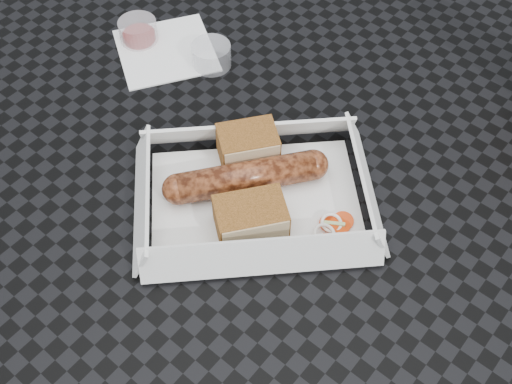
{
  "coord_description": "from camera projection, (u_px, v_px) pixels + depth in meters",
  "views": [
    {
      "loc": [
        -0.06,
        -0.44,
        1.3
      ],
      "look_at": [
        -0.02,
        -0.04,
        0.78
      ],
      "focal_mm": 45.0,
      "sensor_mm": 36.0,
      "label": 1
    }
  ],
  "objects": [
    {
      "name": "condiment_cup_empty",
      "position": [
        211.0,
        55.0,
        0.81
      ],
      "size": [
        0.05,
        0.05,
        0.03
      ],
      "primitive_type": "cylinder",
      "color": "silver",
      "rests_on": "patio_table"
    },
    {
      "name": "bratwurst",
      "position": [
        246.0,
        177.0,
        0.68
      ],
      "size": [
        0.18,
        0.05,
        0.03
      ],
      "rotation": [
        0.0,
        0.0,
        0.14
      ],
      "color": "brown",
      "rests_on": "food_tray"
    },
    {
      "name": "food_tray",
      "position": [
        255.0,
        200.0,
        0.69
      ],
      "size": [
        0.22,
        0.15,
        0.0
      ],
      "primitive_type": "cube",
      "color": "white",
      "rests_on": "patio_table"
    },
    {
      "name": "condiment_cup_sauce",
      "position": [
        138.0,
        31.0,
        0.84
      ],
      "size": [
        0.05,
        0.05,
        0.03
      ],
      "primitive_type": "cylinder",
      "color": "maroon",
      "rests_on": "patio_table"
    },
    {
      "name": "napkin",
      "position": [
        166.0,
        51.0,
        0.84
      ],
      "size": [
        0.14,
        0.14,
        0.0
      ],
      "primitive_type": "cube",
      "rotation": [
        0.0,
        0.0,
        0.22
      ],
      "color": "white",
      "rests_on": "patio_table"
    },
    {
      "name": "bread_near",
      "position": [
        248.0,
        146.0,
        0.71
      ],
      "size": [
        0.07,
        0.05,
        0.04
      ],
      "primitive_type": "cube",
      "rotation": [
        0.0,
        0.0,
        0.14
      ],
      "color": "brown",
      "rests_on": "food_tray"
    },
    {
      "name": "bread_far",
      "position": [
        251.0,
        218.0,
        0.65
      ],
      "size": [
        0.08,
        0.06,
        0.04
      ],
      "primitive_type": "cube",
      "rotation": [
        0.0,
        0.0,
        0.14
      ],
      "color": "brown",
      "rests_on": "food_tray"
    },
    {
      "name": "veg_garnish",
      "position": [
        331.0,
        233.0,
        0.66
      ],
      "size": [
        0.03,
        0.03,
        0.0
      ],
      "color": "red",
      "rests_on": "food_tray"
    },
    {
      "name": "patio_table",
      "position": [
        271.0,
        215.0,
        0.77
      ],
      "size": [
        0.8,
        0.8,
        0.74
      ],
      "color": "black",
      "rests_on": "ground"
    }
  ]
}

